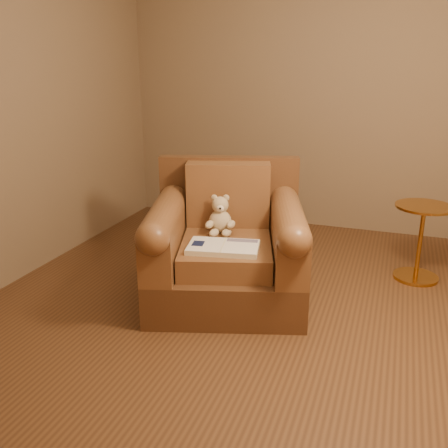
% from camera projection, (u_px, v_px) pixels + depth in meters
% --- Properties ---
extents(floor, '(4.00, 4.00, 0.00)m').
position_uv_depth(floor, '(265.00, 308.00, 3.55)').
color(floor, brown).
rests_on(floor, ground).
extents(room, '(4.02, 4.02, 2.71)m').
position_uv_depth(room, '(272.00, 54.00, 3.01)').
color(room, '#826A50').
rests_on(room, ground).
extents(armchair, '(1.33, 1.29, 0.97)m').
position_uv_depth(armchair, '(227.00, 248.00, 3.63)').
color(armchair, '#55331C').
rests_on(armchair, floor).
extents(teddy_bear, '(0.21, 0.24, 0.29)m').
position_uv_depth(teddy_bear, '(220.00, 218.00, 3.65)').
color(teddy_bear, '#C6AF8A').
rests_on(teddy_bear, armchair).
extents(guidebook, '(0.52, 0.37, 0.04)m').
position_uv_depth(guidebook, '(223.00, 247.00, 3.35)').
color(guidebook, beige).
rests_on(guidebook, armchair).
extents(side_table, '(0.44, 0.44, 0.61)m').
position_uv_depth(side_table, '(420.00, 240.00, 3.92)').
color(side_table, '#BC8133').
rests_on(side_table, floor).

